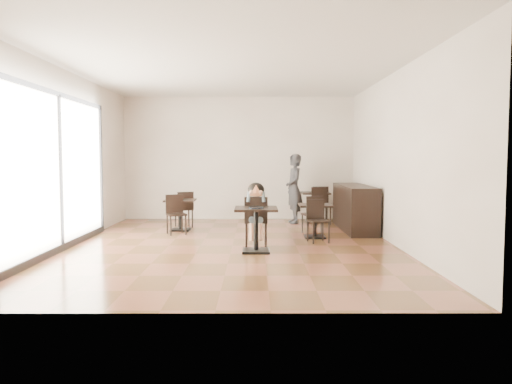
{
  "coord_description": "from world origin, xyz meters",
  "views": [
    {
      "loc": [
        0.42,
        -9.1,
        1.63
      ],
      "look_at": [
        0.44,
        -0.13,
        1.0
      ],
      "focal_mm": 35.0,
      "sensor_mm": 36.0,
      "label": 1
    }
  ],
  "objects_px": {
    "cafe_table_mid": "(315,221)",
    "chair_back_a": "(318,204)",
    "chair_left_a": "(184,209)",
    "chair_left_b": "(176,215)",
    "child_chair": "(256,221)",
    "chair_back_b": "(322,206)",
    "child_table": "(256,230)",
    "chair_mid_b": "(318,221)",
    "cafe_table_back": "(315,207)",
    "cafe_table_left": "(180,215)",
    "chair_mid_a": "(312,215)",
    "adult_patron": "(294,189)",
    "child": "(256,215)"
  },
  "relations": [
    {
      "from": "adult_patron",
      "to": "cafe_table_left",
      "type": "bearing_deg",
      "value": -74.14
    },
    {
      "from": "child_table",
      "to": "chair_mid_a",
      "type": "xyz_separation_m",
      "value": [
        1.19,
        2.08,
        0.02
      ]
    },
    {
      "from": "child_table",
      "to": "cafe_table_left",
      "type": "height_order",
      "value": "child_table"
    },
    {
      "from": "cafe_table_left",
      "to": "chair_mid_a",
      "type": "distance_m",
      "value": 2.91
    },
    {
      "from": "cafe_table_left",
      "to": "chair_back_b",
      "type": "distance_m",
      "value": 3.42
    },
    {
      "from": "child_chair",
      "to": "chair_left_a",
      "type": "xyz_separation_m",
      "value": [
        -1.68,
        2.53,
        -0.04
      ]
    },
    {
      "from": "child_table",
      "to": "cafe_table_mid",
      "type": "bearing_deg",
      "value": 52.04
    },
    {
      "from": "child_chair",
      "to": "cafe_table_left",
      "type": "distance_m",
      "value": 2.6
    },
    {
      "from": "chair_back_a",
      "to": "child_chair",
      "type": "bearing_deg",
      "value": 56.38
    },
    {
      "from": "child_table",
      "to": "adult_patron",
      "type": "xyz_separation_m",
      "value": [
        0.94,
        3.78,
        0.47
      ]
    },
    {
      "from": "chair_left_a",
      "to": "chair_left_b",
      "type": "bearing_deg",
      "value": 67.42
    },
    {
      "from": "child_table",
      "to": "chair_mid_a",
      "type": "height_order",
      "value": "chair_mid_a"
    },
    {
      "from": "cafe_table_mid",
      "to": "chair_left_b",
      "type": "distance_m",
      "value": 2.91
    },
    {
      "from": "adult_patron",
      "to": "chair_left_a",
      "type": "relative_size",
      "value": 2.04
    },
    {
      "from": "child",
      "to": "cafe_table_left",
      "type": "relative_size",
      "value": 1.67
    },
    {
      "from": "cafe_table_mid",
      "to": "chair_left_a",
      "type": "bearing_deg",
      "value": 151.61
    },
    {
      "from": "child_chair",
      "to": "chair_mid_a",
      "type": "height_order",
      "value": "child_chair"
    },
    {
      "from": "child",
      "to": "chair_back_b",
      "type": "relative_size",
      "value": 1.3
    },
    {
      "from": "child",
      "to": "chair_back_a",
      "type": "relative_size",
      "value": 1.3
    },
    {
      "from": "child_table",
      "to": "chair_left_a",
      "type": "distance_m",
      "value": 3.51
    },
    {
      "from": "cafe_table_mid",
      "to": "chair_back_a",
      "type": "height_order",
      "value": "chair_back_a"
    },
    {
      "from": "child",
      "to": "chair_back_b",
      "type": "xyz_separation_m",
      "value": [
        1.59,
        2.98,
        -0.13
      ]
    },
    {
      "from": "child_table",
      "to": "cafe_table_left",
      "type": "bearing_deg",
      "value": 123.57
    },
    {
      "from": "child_table",
      "to": "chair_mid_b",
      "type": "bearing_deg",
      "value": 39.37
    },
    {
      "from": "cafe_table_back",
      "to": "chair_back_b",
      "type": "height_order",
      "value": "chair_back_b"
    },
    {
      "from": "cafe_table_mid",
      "to": "chair_left_b",
      "type": "xyz_separation_m",
      "value": [
        -2.87,
        0.45,
        0.08
      ]
    },
    {
      "from": "chair_mid_a",
      "to": "chair_back_b",
      "type": "distance_m",
      "value": 1.5
    },
    {
      "from": "chair_mid_a",
      "to": "chair_back_a",
      "type": "bearing_deg",
      "value": -115.2
    },
    {
      "from": "child_table",
      "to": "chair_left_b",
      "type": "height_order",
      "value": "chair_left_b"
    },
    {
      "from": "child",
      "to": "adult_patron",
      "type": "distance_m",
      "value": 3.37
    },
    {
      "from": "child_table",
      "to": "cafe_table_left",
      "type": "distance_m",
      "value": 3.04
    },
    {
      "from": "child_chair",
      "to": "chair_mid_a",
      "type": "distance_m",
      "value": 1.94
    },
    {
      "from": "adult_patron",
      "to": "chair_back_b",
      "type": "distance_m",
      "value": 0.81
    },
    {
      "from": "child_table",
      "to": "chair_mid_b",
      "type": "relative_size",
      "value": 0.94
    },
    {
      "from": "child_table",
      "to": "cafe_table_back",
      "type": "distance_m",
      "value": 4.35
    },
    {
      "from": "cafe_table_mid",
      "to": "chair_left_b",
      "type": "bearing_deg",
      "value": 171.07
    },
    {
      "from": "child",
      "to": "cafe_table_left",
      "type": "xyz_separation_m",
      "value": [
        -1.68,
        1.98,
        -0.23
      ]
    },
    {
      "from": "cafe_table_left",
      "to": "cafe_table_back",
      "type": "xyz_separation_m",
      "value": [
        3.19,
        1.55,
        0.03
      ]
    },
    {
      "from": "chair_back_a",
      "to": "cafe_table_left",
      "type": "bearing_deg",
      "value": 16.4
    },
    {
      "from": "child_table",
      "to": "chair_back_a",
      "type": "bearing_deg",
      "value": 68.88
    },
    {
      "from": "child_chair",
      "to": "chair_back_b",
      "type": "distance_m",
      "value": 3.38
    },
    {
      "from": "child_table",
      "to": "chair_back_b",
      "type": "xyz_separation_m",
      "value": [
        1.59,
        3.53,
        0.06
      ]
    },
    {
      "from": "child_chair",
      "to": "child",
      "type": "distance_m",
      "value": 0.12
    },
    {
      "from": "cafe_table_mid",
      "to": "chair_back_b",
      "type": "bearing_deg",
      "value": 78.65
    },
    {
      "from": "chair_left_a",
      "to": "chair_back_a",
      "type": "xyz_separation_m",
      "value": [
        3.27,
        1.05,
        0.03
      ]
    },
    {
      "from": "chair_back_a",
      "to": "chair_back_b",
      "type": "height_order",
      "value": "same"
    },
    {
      "from": "child_chair",
      "to": "chair_mid_b",
      "type": "xyz_separation_m",
      "value": [
        1.19,
        0.43,
        -0.05
      ]
    },
    {
      "from": "cafe_table_left",
      "to": "chair_back_a",
      "type": "xyz_separation_m",
      "value": [
        3.27,
        1.6,
        0.1
      ]
    },
    {
      "from": "adult_patron",
      "to": "chair_mid_a",
      "type": "relative_size",
      "value": 2.09
    },
    {
      "from": "chair_mid_b",
      "to": "chair_left_b",
      "type": "bearing_deg",
      "value": 146.66
    }
  ]
}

